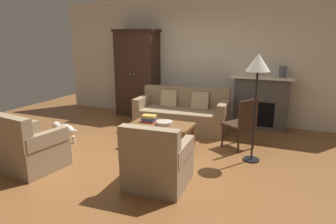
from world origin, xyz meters
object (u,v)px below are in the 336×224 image
Objects in this scene: fruit_bowl at (164,123)px; armchair_near_right at (157,164)px; floor_lamp at (258,69)px; armoire at (138,73)px; coffee_table at (162,127)px; mantel_vase_cream at (254,71)px; fireplace at (261,102)px; armchair_near_left at (30,149)px; book_stack at (149,118)px; couch at (182,114)px; dog at (65,130)px; side_chair_wooden at (243,121)px; mantel_vase_slate at (283,72)px.

fruit_bowl is 0.33× the size of armchair_near_right.
floor_lamp is at bearing 0.57° from fruit_bowl.
floor_lamp is (3.05, -1.83, 0.41)m from armoire.
fruit_bowl is at bearing -179.43° from floor_lamp.
mantel_vase_cream is (1.30, 1.86, 0.87)m from coffee_table.
fruit_bowl is (-1.41, -1.92, -0.12)m from fireplace.
armchair_near_left is 0.52× the size of floor_lamp.
floor_lamp reaches higher than book_stack.
mantel_vase_cream reaches higher than couch.
floor_lamp reaches higher than armchair_near_left.
coffee_table is at bearing -3.89° from book_stack.
fireplace is 2.39m from fruit_bowl.
fireplace reaches higher than couch.
fireplace reaches higher than book_stack.
armchair_near_right is 2.42m from dog.
fireplace is at bearing 51.67° from coffee_table.
armoire reaches higher than armchair_near_right.
side_chair_wooden is at bearing 118.74° from floor_lamp.
fireplace is 0.75× the size of floor_lamp.
coffee_table is 1.25× the size of armchair_near_right.
book_stack is at bearing -133.22° from fireplace.
couch is 2.24× the size of armchair_near_right.
armchair_near_left is (-2.86, -3.54, -0.25)m from fireplace.
book_stack is at bearing -101.74° from couch.
fireplace is at bearing 74.21° from armchair_near_right.
mantel_vase_slate is at bearing 81.68° from floor_lamp.
armchair_near_right is at bearing -127.11° from floor_lamp.
couch is 2.23m from mantel_vase_slate.
side_chair_wooden is at bearing 16.88° from coffee_table.
armchair_near_left is at bearing -128.98° from fireplace.
book_stack is 1.18× the size of mantel_vase_cream.
couch is at bearing -24.94° from armoire.
couch is 8.86× the size of mantel_vase_cream.
armoire is 7.13× the size of fruit_bowl.
coffee_table is 1.22× the size of side_chair_wooden.
fruit_bowl is at bearing 110.19° from armchair_near_right.
mantel_vase_cream reaches higher than armchair_near_right.
mantel_vase_slate is 0.26× the size of armchair_near_left.
side_chair_wooden is (2.73, 2.07, 0.20)m from armchair_near_left.
coffee_table is 4.84× the size of mantel_vase_slate.
armoire reaches higher than armchair_near_left.
couch is 1.79× the size of coffee_table.
floor_lamp is at bearing -61.26° from side_chair_wooden.
side_chair_wooden reaches higher than coffee_table.
fireplace is 0.69m from mantel_vase_cream.
coffee_table is at bearing 149.07° from fruit_bowl.
armoire is 1.24× the size of floor_lamp.
book_stack is at bearing 178.62° from floor_lamp.
book_stack is 0.30× the size of armchair_near_right.
book_stack is at bearing -139.12° from mantel_vase_slate.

